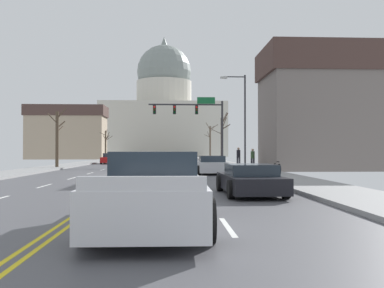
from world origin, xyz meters
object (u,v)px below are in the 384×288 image
sedan_near_03 (158,171)px  pedestrian_01 (238,156)px  sedan_near_02 (212,165)px  sedan_oncoming_01 (122,157)px  street_lamp_right (242,113)px  pickup_truck_near_05 (153,191)px  sedan_oncoming_00 (110,159)px  sedan_near_04 (250,180)px  sedan_near_01 (166,163)px  signal_gantry (196,116)px  pedestrian_00 (253,157)px  sedan_near_00 (169,161)px  bicycle_parked (277,169)px

sedan_near_03 → pedestrian_01: size_ratio=2.53×
sedan_near_02 → sedan_oncoming_01: (-10.19, 33.12, -0.02)m
street_lamp_right → pickup_truck_near_05: 25.12m
pickup_truck_near_05 → sedan_oncoming_00: 42.02m
sedan_oncoming_00 → sedan_near_04: bearing=-73.7°
sedan_near_02 → pickup_truck_near_05: (-3.09, -19.06, 0.14)m
street_lamp_right → sedan_near_01: bearing=166.4°
sedan_near_03 → sedan_oncoming_00: (-6.79, 28.91, 0.03)m
signal_gantry → pedestrian_01: bearing=-64.1°
pedestrian_00 → pedestrian_01: 1.80m
sedan_near_02 → pedestrian_00: size_ratio=2.60×
sedan_near_00 → sedan_oncoming_00: size_ratio=1.05×
sedan_near_00 → street_lamp_right: bearing=-50.2°
sedan_near_00 → bicycle_parked: sedan_near_00 is taller
signal_gantry → pickup_truck_near_05: size_ratio=1.36×
bicycle_parked → sedan_oncoming_01: bearing=110.9°
pickup_truck_near_05 → pedestrian_01: size_ratio=3.33×
sedan_near_02 → sedan_near_03: bearing=-117.5°
sedan_oncoming_00 → bicycle_parked: size_ratio=2.39×
street_lamp_right → sedan_near_00: (-5.98, 7.18, -4.05)m
sedan_near_01 → pedestrian_00: size_ratio=2.83×
sedan_near_02 → pedestrian_01: (3.21, 8.43, 0.52)m
sedan_near_00 → pedestrian_00: pedestrian_00 is taller
sedan_near_04 → pedestrian_00: size_ratio=2.75×
sedan_near_04 → pickup_truck_near_05: bearing=-118.7°
sedan_near_01 → sedan_oncoming_01: (-6.95, 26.61, 0.01)m
sedan_near_02 → pedestrian_00: pedestrian_00 is taller
sedan_oncoming_01 → pedestrian_00: bearing=-61.2°
sedan_near_01 → sedan_near_03: 13.07m
sedan_near_00 → sedan_near_02: sedan_near_02 is taller
sedan_near_00 → sedan_oncoming_01: bearing=108.9°
pickup_truck_near_05 → sedan_near_00: bearing=89.9°
pickup_truck_near_05 → sedan_oncoming_00: (-7.12, 41.41, -0.13)m
street_lamp_right → pedestrian_01: size_ratio=4.35×
sedan_near_03 → sedan_oncoming_01: (-6.77, 39.68, 0.00)m
sedan_near_01 → sedan_near_04: (3.42, -19.60, -0.03)m
street_lamp_right → sedan_oncoming_01: 31.28m
signal_gantry → sedan_near_01: size_ratio=1.72×
sedan_near_00 → pickup_truck_near_05: 31.26m
signal_gantry → sedan_oncoming_00: 13.08m
pedestrian_00 → bicycle_parked: 10.19m
sedan_near_01 → pedestrian_01: pedestrian_01 is taller
street_lamp_right → sedan_near_01: size_ratio=1.65×
sedan_oncoming_01 → pedestrian_00: (14.39, -26.19, 0.47)m
sedan_near_04 → sedan_oncoming_01: sedan_oncoming_01 is taller
sedan_oncoming_01 → sedan_near_02: bearing=-72.9°
sedan_near_03 → sedan_near_01: bearing=89.2°
sedan_near_00 → sedan_oncoming_01: size_ratio=0.94×
pedestrian_01 → bicycle_parked: 11.69m
sedan_near_01 → sedan_near_03: bearing=-90.8°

